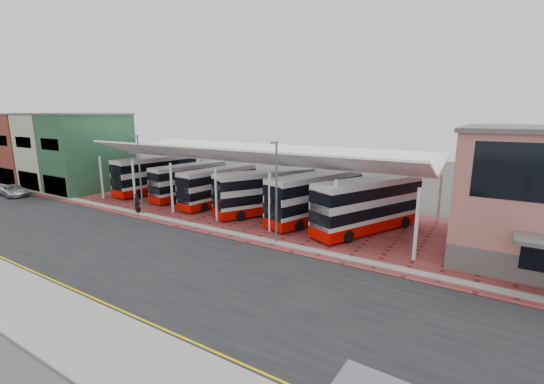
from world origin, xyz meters
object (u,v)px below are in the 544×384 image
(bus_1, at_px, (190,181))
(silver_car, at_px, (14,190))
(bus_2, at_px, (219,187))
(pedestrian, at_px, (137,202))
(bus_0, at_px, (157,175))
(bus_3, at_px, (265,193))
(bus_4, at_px, (316,198))
(bus_5, at_px, (368,205))

(bus_1, distance_m, silver_car, 22.55)
(bus_2, height_order, pedestrian, bus_2)
(bus_2, relative_size, pedestrian, 5.70)
(bus_0, distance_m, bus_3, 17.81)
(bus_1, bearing_deg, bus_3, 2.40)
(bus_3, bearing_deg, pedestrian, -124.75)
(bus_0, bearing_deg, pedestrian, -47.82)
(bus_1, bearing_deg, pedestrian, -87.28)
(bus_4, bearing_deg, pedestrian, -142.82)
(bus_0, relative_size, silver_car, 2.28)
(bus_0, relative_size, bus_2, 1.12)
(silver_car, bearing_deg, bus_0, -43.90)
(bus_4, relative_size, bus_5, 1.00)
(silver_car, bearing_deg, bus_4, -67.58)
(bus_0, height_order, bus_3, bus_0)
(bus_2, relative_size, bus_5, 0.91)
(bus_4, height_order, bus_5, bus_5)
(bus_1, relative_size, bus_5, 0.91)
(bus_5, bearing_deg, bus_0, -158.89)
(bus_3, bearing_deg, bus_1, -156.71)
(bus_1, bearing_deg, bus_0, -174.37)
(bus_5, relative_size, silver_car, 2.24)
(bus_4, height_order, silver_car, bus_4)
(bus_1, relative_size, silver_car, 2.03)
(bus_1, relative_size, bus_3, 0.97)
(bus_4, distance_m, bus_5, 5.23)
(bus_2, xyz_separation_m, pedestrian, (-5.78, -6.60, -1.16))
(bus_0, relative_size, pedestrian, 6.39)
(bus_0, xyz_separation_m, bus_2, (11.23, -0.89, -0.25))
(bus_0, relative_size, bus_3, 1.09)
(bus_2, bearing_deg, bus_3, 3.16)
(bus_0, relative_size, bus_5, 1.02)
(bus_3, bearing_deg, bus_4, 32.02)
(bus_1, distance_m, bus_2, 5.19)
(bus_5, height_order, pedestrian, bus_5)
(bus_1, height_order, bus_4, bus_4)
(bus_5, xyz_separation_m, pedestrian, (-23.00, -6.00, -1.39))
(bus_0, distance_m, bus_1, 6.09)
(bus_4, bearing_deg, bus_3, -159.48)
(bus_1, xyz_separation_m, bus_3, (11.68, -1.08, 0.14))
(bus_2, distance_m, bus_5, 17.23)
(bus_5, distance_m, silver_car, 43.20)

